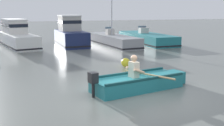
{
  "coord_description": "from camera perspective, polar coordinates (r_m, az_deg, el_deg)",
  "views": [
    {
      "loc": [
        -3.34,
        -7.37,
        2.63
      ],
      "look_at": [
        0.19,
        2.67,
        0.55
      ],
      "focal_mm": 43.7,
      "sensor_mm": 36.0,
      "label": 1
    }
  ],
  "objects": [
    {
      "name": "moored_boat_white",
      "position": [
        21.37,
        -19.4,
        5.34
      ],
      "size": [
        3.08,
        6.76,
        1.97
      ],
      "color": "white",
      "rests_on": "ground"
    },
    {
      "name": "rowboat_with_person",
      "position": [
        9.22,
        5.67,
        -3.95
      ],
      "size": [
        3.72,
        1.81,
        1.19
      ],
      "color": "#1E727A",
      "rests_on": "ground"
    },
    {
      "name": "mooring_buoy",
      "position": [
        12.77,
        2.86,
        0.11
      ],
      "size": [
        0.42,
        0.42,
        0.42
      ],
      "primitive_type": "sphere",
      "color": "yellow",
      "rests_on": "ground"
    },
    {
      "name": "ground_plane",
      "position": [
        8.51,
        4.78,
        -6.98
      ],
      "size": [
        120.0,
        120.0,
        0.0
      ],
      "primitive_type": "plane",
      "color": "slate"
    },
    {
      "name": "moored_boat_grey",
      "position": [
        20.78,
        0.12,
        4.79
      ],
      "size": [
        2.26,
        6.68,
        3.36
      ],
      "color": "gray",
      "rests_on": "ground"
    },
    {
      "name": "moored_boat_navy",
      "position": [
        20.7,
        -8.67,
        5.98
      ],
      "size": [
        1.91,
        4.56,
        2.25
      ],
      "color": "#19234C",
      "rests_on": "ground"
    },
    {
      "name": "moored_boat_teal",
      "position": [
        22.28,
        7.17,
        5.11
      ],
      "size": [
        2.25,
        6.8,
        1.34
      ],
      "color": "#1E727A",
      "rests_on": "ground"
    }
  ]
}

